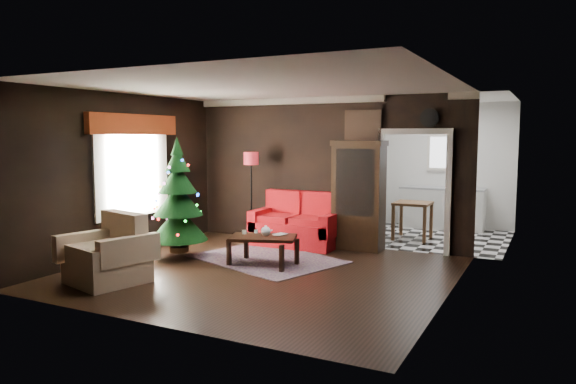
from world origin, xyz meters
The scene contains 26 objects.
floor centered at (0.00, 0.00, 0.00)m, with size 5.50×5.50×0.00m, color black.
ceiling centered at (0.00, 0.00, 2.80)m, with size 5.50×5.50×0.00m, color white.
wall_back centered at (0.00, 2.50, 1.40)m, with size 5.50×5.50×0.00m, color black.
wall_front centered at (0.00, -2.50, 1.40)m, with size 5.50×5.50×0.00m, color black.
wall_left centered at (-2.75, 0.00, 1.40)m, with size 5.50×5.50×0.00m, color black.
wall_right centered at (2.75, 0.00, 1.40)m, with size 5.50×5.50×0.00m, color black.
doorway centered at (1.70, 2.50, 1.05)m, with size 1.10×0.10×2.10m, color beige, non-canonical shape.
left_window centered at (-2.71, 0.20, 1.45)m, with size 0.05×1.60×1.40m, color white.
valance centered at (-2.63, 0.20, 2.27)m, with size 0.12×2.10×0.35m, color maroon.
kitchen_floor centered at (1.70, 4.00, 0.00)m, with size 3.00×3.00×0.00m, color silver.
kitchen_window centered at (1.70, 5.45, 1.70)m, with size 0.70×0.06×0.70m, color white.
rug centered at (-0.36, 0.82, 0.01)m, with size 2.36×1.72×0.01m, color #2B222A.
loveseat centered at (-0.40, 2.05, 0.50)m, with size 1.70×0.90×1.00m, color #990F06, non-canonical shape.
curio_cabinet centered at (0.75, 2.27, 0.95)m, with size 0.90×0.45×1.90m, color black, non-canonical shape.
floor_lamp centered at (-1.39, 2.05, 0.83)m, with size 0.31×0.31×1.85m, color black, non-canonical shape.
christmas_tree centered at (-1.75, 0.24, 1.05)m, with size 0.99×0.99×1.89m, color black, non-canonical shape.
armchair centered at (-1.68, -1.45, 0.46)m, with size 0.98×0.98×1.00m, color gray, non-canonical shape.
coffee_table centered at (-0.21, 0.42, 0.24)m, with size 1.03×0.62×0.46m, color black, non-canonical shape.
teapot centered at (-0.17, 0.44, 0.56)m, with size 0.18×0.18×0.17m, color white, non-canonical shape.
cup_a centered at (-0.45, 0.61, 0.50)m, with size 0.06×0.06×0.05m, color white.
cup_b centered at (-0.57, 0.44, 0.51)m, with size 0.07×0.07×0.06m, color white.
book centered at (-0.09, 0.66, 0.58)m, with size 0.16×0.02×0.22m, color gray.
wall_clock centered at (1.95, 2.45, 2.38)m, with size 0.32×0.32×0.06m, color silver.
painting centered at (0.75, 2.46, 2.25)m, with size 0.62×0.05×0.52m, color tan.
kitchen_counter centered at (1.70, 5.20, 0.45)m, with size 1.80×0.60×0.90m, color silver.
kitchen_table centered at (1.40, 3.70, 0.38)m, with size 0.70×0.70×0.75m, color brown, non-canonical shape.
Camera 1 is at (3.92, -6.91, 2.07)m, focal length 33.27 mm.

